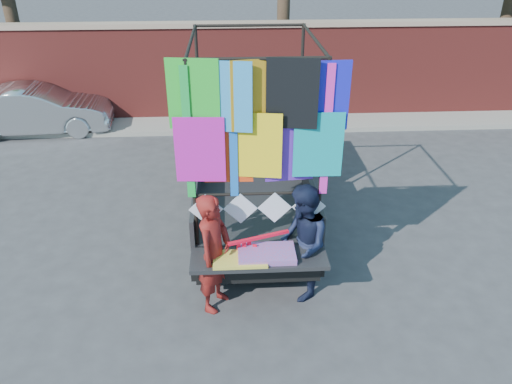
{
  "coord_description": "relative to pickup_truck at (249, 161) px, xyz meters",
  "views": [
    {
      "loc": [
        -0.58,
        -6.48,
        4.87
      ],
      "look_at": [
        -0.23,
        -0.1,
        1.42
      ],
      "focal_mm": 35.0,
      "sensor_mm": 36.0,
      "label": 1
    }
  ],
  "objects": [
    {
      "name": "ground",
      "position": [
        0.24,
        -2.13,
        -0.88
      ],
      "size": [
        90.0,
        90.0,
        0.0
      ],
      "primitive_type": "plane",
      "color": "#38383A",
      "rests_on": "ground"
    },
    {
      "name": "brick_wall",
      "position": [
        0.24,
        4.87,
        0.44
      ],
      "size": [
        30.0,
        0.45,
        2.61
      ],
      "color": "maroon",
      "rests_on": "ground"
    },
    {
      "name": "curb",
      "position": [
        0.24,
        4.17,
        -0.82
      ],
      "size": [
        30.0,
        1.2,
        0.12
      ],
      "primitive_type": "cube",
      "color": "gray",
      "rests_on": "ground"
    },
    {
      "name": "pickup_truck",
      "position": [
        0.0,
        0.0,
        0.0
      ],
      "size": [
        2.2,
        5.53,
        3.48
      ],
      "color": "black",
      "rests_on": "ground"
    },
    {
      "name": "sedan",
      "position": [
        -5.33,
        4.02,
        -0.27
      ],
      "size": [
        3.83,
        1.6,
        1.23
      ],
      "primitive_type": "imported",
      "rotation": [
        0.0,
        0.0,
        1.65
      ],
      "color": "silver",
      "rests_on": "ground"
    },
    {
      "name": "woman",
      "position": [
        -0.61,
        -2.99,
        0.01
      ],
      "size": [
        0.66,
        0.77,
        1.78
      ],
      "primitive_type": "imported",
      "rotation": [
        0.0,
        0.0,
        1.14
      ],
      "color": "maroon",
      "rests_on": "ground"
    },
    {
      "name": "man",
      "position": [
        0.63,
        -2.8,
        0.0
      ],
      "size": [
        0.69,
        0.87,
        1.77
      ],
      "primitive_type": "imported",
      "rotation": [
        0.0,
        0.0,
        -1.6
      ],
      "color": "#161D38",
      "rests_on": "ground"
    },
    {
      "name": "streamer_bundle",
      "position": [
        -0.09,
        -2.91,
        -0.0
      ],
      "size": [
        0.86,
        0.33,
        0.62
      ],
      "color": "#FF0D28",
      "rests_on": "ground"
    }
  ]
}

